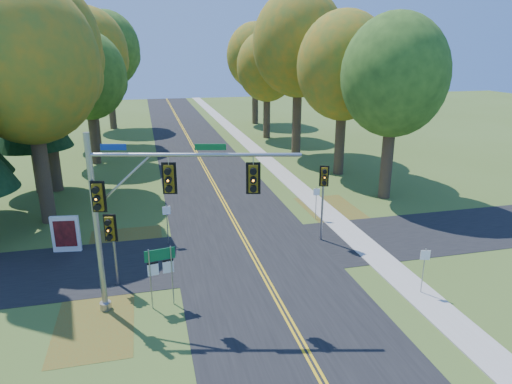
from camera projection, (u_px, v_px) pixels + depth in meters
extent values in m
plane|color=#445B20|center=(260.00, 268.00, 22.44)|extent=(160.00, 160.00, 0.00)
cube|color=black|center=(260.00, 268.00, 22.44)|extent=(8.00, 160.00, 0.02)
cube|color=black|center=(251.00, 251.00, 24.29)|extent=(60.00, 6.00, 0.02)
cube|color=gold|center=(258.00, 268.00, 22.41)|extent=(0.10, 160.00, 0.01)
cube|color=gold|center=(262.00, 268.00, 22.46)|extent=(0.10, 160.00, 0.01)
cube|color=#9E998E|center=(375.00, 255.00, 23.85)|extent=(1.60, 160.00, 0.06)
cube|color=brown|center=(126.00, 248.00, 24.65)|extent=(4.00, 6.00, 0.00)
cube|color=brown|center=(339.00, 215.00, 29.54)|extent=(3.50, 8.00, 0.00)
cube|color=brown|center=(95.00, 324.00, 17.95)|extent=(3.00, 5.00, 0.00)
cylinder|color=#38281C|center=(42.00, 169.00, 27.46)|extent=(0.86, 0.86, 6.75)
ellipsoid|color=#AA7116|center=(27.00, 63.00, 25.59)|extent=(8.00, 8.00, 9.20)
sphere|color=#AA7116|center=(62.00, 76.00, 27.31)|extent=(4.80, 4.80, 4.80)
cylinder|color=#38281C|center=(387.00, 156.00, 32.19)|extent=(0.83, 0.83, 6.08)
ellipsoid|color=#4A7D26|center=(394.00, 75.00, 30.51)|extent=(7.20, 7.20, 8.28)
sphere|color=#4A7D26|center=(404.00, 85.00, 32.05)|extent=(4.32, 4.32, 4.32)
sphere|color=#4A7D26|center=(384.00, 65.00, 29.34)|extent=(3.96, 3.96, 3.96)
cylinder|color=#38281C|center=(51.00, 142.00, 33.61)|extent=(0.89, 0.89, 7.42)
ellipsoid|color=#AA7116|center=(38.00, 47.00, 31.57)|extent=(8.60, 8.60, 9.89)
sphere|color=#AA7116|center=(68.00, 59.00, 33.41)|extent=(5.16, 5.16, 5.16)
sphere|color=#AA7116|center=(9.00, 33.00, 30.17)|extent=(4.73, 4.73, 4.73)
cylinder|color=#38281C|center=(340.00, 137.00, 38.31)|extent=(0.84, 0.84, 6.30)
ellipsoid|color=#AA7116|center=(344.00, 66.00, 36.55)|extent=(7.60, 7.60, 8.74)
sphere|color=#AA7116|center=(355.00, 75.00, 38.18)|extent=(4.56, 4.56, 4.56)
sphere|color=#AA7116|center=(333.00, 56.00, 35.31)|extent=(4.18, 4.18, 4.18)
cylinder|color=#38281C|center=(94.00, 133.00, 41.97)|extent=(0.81, 0.81, 5.62)
ellipsoid|color=#4A7D26|center=(87.00, 75.00, 40.39)|extent=(6.80, 6.80, 7.82)
sphere|color=#4A7D26|center=(105.00, 82.00, 41.85)|extent=(4.08, 4.08, 4.08)
sphere|color=#4A7D26|center=(71.00, 68.00, 39.29)|extent=(3.74, 3.74, 3.74)
cylinder|color=#38281C|center=(297.00, 116.00, 45.35)|extent=(0.90, 0.90, 7.65)
ellipsoid|color=#AA7116|center=(299.00, 43.00, 43.26)|extent=(8.80, 8.80, 10.12)
sphere|color=#AA7116|center=(311.00, 53.00, 45.15)|extent=(5.28, 5.28, 5.28)
sphere|color=#AA7116|center=(286.00, 33.00, 41.82)|extent=(4.84, 4.84, 4.84)
cylinder|color=#38281C|center=(94.00, 114.00, 49.68)|extent=(0.87, 0.87, 6.98)
ellipsoid|color=#AA7116|center=(88.00, 53.00, 47.75)|extent=(8.20, 8.20, 9.43)
sphere|color=#AA7116|center=(106.00, 60.00, 49.51)|extent=(4.92, 4.92, 4.92)
sphere|color=#AA7116|center=(71.00, 44.00, 46.41)|extent=(4.51, 4.51, 4.51)
cylinder|color=#38281C|center=(267.00, 113.00, 54.00)|extent=(0.82, 0.82, 5.85)
ellipsoid|color=#AA7116|center=(267.00, 66.00, 52.37)|extent=(7.00, 7.00, 8.05)
sphere|color=#AA7116|center=(276.00, 72.00, 53.87)|extent=(4.20, 4.20, 4.20)
sphere|color=#AA7116|center=(258.00, 60.00, 51.23)|extent=(3.85, 3.85, 3.85)
cylinder|color=#38281C|center=(111.00, 101.00, 60.00)|extent=(0.88, 0.88, 7.20)
ellipsoid|color=#4A7D26|center=(106.00, 49.00, 58.02)|extent=(8.40, 8.40, 9.66)
sphere|color=#4A7D26|center=(121.00, 56.00, 59.82)|extent=(5.04, 5.04, 5.04)
sphere|color=#4A7D26|center=(93.00, 42.00, 56.65)|extent=(4.62, 4.62, 4.62)
cylinder|color=#38281C|center=(255.00, 100.00, 64.07)|extent=(0.85, 0.85, 6.53)
ellipsoid|color=#AA7116|center=(255.00, 56.00, 62.25)|extent=(7.80, 7.80, 8.97)
sphere|color=#AA7116|center=(264.00, 61.00, 63.93)|extent=(4.68, 4.68, 4.68)
sphere|color=#AA7116|center=(247.00, 50.00, 60.98)|extent=(4.29, 4.29, 4.29)
cylinder|color=#38281C|center=(37.00, 170.00, 33.76)|extent=(0.50, 0.50, 3.42)
cone|color=black|center=(28.00, 110.00, 32.41)|extent=(5.60, 5.60, 5.45)
cone|color=black|center=(19.00, 53.00, 31.23)|extent=(4.57, 4.57, 5.45)
cylinder|color=gray|center=(97.00, 226.00, 17.84)|extent=(0.23, 0.23, 7.42)
cylinder|color=gray|center=(106.00, 306.00, 18.91)|extent=(0.47, 0.47, 0.32)
cylinder|color=gray|center=(195.00, 155.00, 16.98)|extent=(7.75, 2.03, 0.15)
cylinder|color=gray|center=(122.00, 182.00, 17.29)|extent=(2.35, 0.66, 2.19)
cylinder|color=gray|center=(168.00, 160.00, 17.03)|extent=(0.04, 0.04, 0.38)
cube|color=#72590C|center=(169.00, 178.00, 17.25)|extent=(0.43, 0.39, 1.06)
cube|color=black|center=(169.00, 178.00, 17.25)|extent=(0.54, 0.16, 1.25)
sphere|color=orange|center=(168.00, 180.00, 17.02)|extent=(0.19, 0.19, 0.19)
cylinder|color=black|center=(168.00, 171.00, 16.92)|extent=(0.29, 0.23, 0.25)
cylinder|color=black|center=(168.00, 180.00, 17.02)|extent=(0.29, 0.23, 0.25)
cylinder|color=black|center=(169.00, 189.00, 17.12)|extent=(0.29, 0.23, 0.25)
cylinder|color=gray|center=(253.00, 160.00, 17.04)|extent=(0.04, 0.04, 0.38)
cube|color=#72590C|center=(253.00, 178.00, 17.26)|extent=(0.43, 0.39, 1.06)
cube|color=black|center=(253.00, 178.00, 17.26)|extent=(0.54, 0.16, 1.25)
sphere|color=orange|center=(253.00, 180.00, 17.02)|extent=(0.19, 0.19, 0.19)
cylinder|color=black|center=(253.00, 171.00, 16.92)|extent=(0.29, 0.23, 0.25)
cylinder|color=black|center=(253.00, 180.00, 17.02)|extent=(0.29, 0.23, 0.25)
cylinder|color=black|center=(253.00, 189.00, 17.13)|extent=(0.29, 0.23, 0.25)
cube|color=#72590C|center=(99.00, 197.00, 17.30)|extent=(0.43, 0.39, 1.06)
cube|color=black|center=(99.00, 197.00, 17.30)|extent=(0.54, 0.16, 1.25)
sphere|color=orange|center=(97.00, 199.00, 17.07)|extent=(0.19, 0.19, 0.19)
cylinder|color=black|center=(96.00, 190.00, 16.96)|extent=(0.29, 0.23, 0.25)
cylinder|color=black|center=(97.00, 199.00, 17.07)|extent=(0.29, 0.23, 0.25)
cylinder|color=black|center=(97.00, 207.00, 17.17)|extent=(0.29, 0.23, 0.25)
cube|color=navy|center=(113.00, 147.00, 16.88)|extent=(0.94, 0.27, 0.23)
cube|color=#0C5926|center=(210.00, 147.00, 16.89)|extent=(1.14, 0.32, 0.23)
cylinder|color=gray|center=(322.00, 204.00, 25.12)|extent=(0.12, 0.12, 4.29)
cube|color=#72590C|center=(324.00, 176.00, 24.42)|extent=(0.40, 0.38, 0.97)
cube|color=black|center=(324.00, 176.00, 24.42)|extent=(0.49, 0.17, 1.15)
sphere|color=orange|center=(324.00, 177.00, 24.20)|extent=(0.18, 0.18, 0.18)
cylinder|color=black|center=(325.00, 172.00, 24.11)|extent=(0.27, 0.22, 0.23)
cylinder|color=black|center=(324.00, 177.00, 24.20)|extent=(0.27, 0.22, 0.23)
cylinder|color=black|center=(324.00, 183.00, 24.30)|extent=(0.27, 0.22, 0.23)
cylinder|color=gray|center=(115.00, 250.00, 20.38)|extent=(0.13, 0.13, 3.44)
cube|color=#72590C|center=(110.00, 228.00, 19.80)|extent=(0.43, 0.40, 1.07)
cube|color=black|center=(110.00, 228.00, 19.80)|extent=(0.55, 0.17, 1.27)
sphere|color=orange|center=(109.00, 230.00, 19.56)|extent=(0.19, 0.19, 0.19)
cylinder|color=black|center=(108.00, 223.00, 19.46)|extent=(0.29, 0.23, 0.26)
cylinder|color=black|center=(109.00, 230.00, 19.56)|extent=(0.29, 0.23, 0.26)
cylinder|color=black|center=(109.00, 237.00, 19.67)|extent=(0.29, 0.23, 0.26)
cylinder|color=gray|center=(151.00, 280.00, 18.60)|extent=(0.05, 0.05, 2.68)
cylinder|color=gray|center=(172.00, 276.00, 18.93)|extent=(0.05, 0.05, 2.68)
cube|color=#0C5A2D|center=(160.00, 255.00, 18.48)|extent=(1.24, 0.23, 0.49)
cube|color=silver|center=(160.00, 255.00, 18.48)|extent=(1.06, 0.17, 0.07)
cube|color=silver|center=(153.00, 270.00, 18.56)|extent=(0.45, 0.10, 0.49)
cube|color=black|center=(153.00, 263.00, 18.47)|extent=(0.44, 0.07, 0.09)
cube|color=silver|center=(168.00, 267.00, 18.79)|extent=(0.45, 0.10, 0.49)
cube|color=black|center=(168.00, 261.00, 18.70)|extent=(0.44, 0.07, 0.09)
cube|color=silver|center=(66.00, 234.00, 24.02)|extent=(1.45, 0.41, 1.99)
cube|color=maroon|center=(65.00, 234.00, 23.90)|extent=(1.10, 0.18, 1.44)
cube|color=silver|center=(57.00, 249.00, 24.22)|extent=(0.10, 0.10, 0.33)
cube|color=silver|center=(79.00, 248.00, 24.32)|extent=(0.10, 0.10, 0.33)
cylinder|color=gray|center=(316.00, 203.00, 28.56)|extent=(0.05, 0.05, 2.10)
cube|color=white|center=(317.00, 192.00, 28.31)|extent=(0.40, 0.09, 0.43)
cylinder|color=gray|center=(423.00, 271.00, 19.85)|extent=(0.05, 0.05, 2.16)
cube|color=white|center=(425.00, 255.00, 19.60)|extent=(0.41, 0.14, 0.44)
cylinder|color=gray|center=(167.00, 224.00, 24.94)|extent=(0.05, 0.05, 2.27)
cube|color=white|center=(166.00, 210.00, 24.67)|extent=(0.43, 0.08, 0.46)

